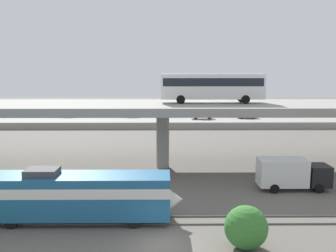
{
  "coord_description": "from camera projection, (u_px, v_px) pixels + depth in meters",
  "views": [
    {
      "loc": [
        0.24,
        -23.37,
        11.61
      ],
      "look_at": [
        0.62,
        20.05,
        4.96
      ],
      "focal_mm": 39.94,
      "sensor_mm": 36.0,
      "label": 1
    }
  ],
  "objects": [
    {
      "name": "highway_overpass",
      "position": [
        163.0,
        109.0,
        43.56
      ],
      "size": [
        96.0,
        11.78,
        7.64
      ],
      "color": "gray",
      "rests_on": "ground_plane"
    },
    {
      "name": "shrub_right",
      "position": [
        246.0,
        227.0,
        24.24
      ],
      "size": [
        2.85,
        2.85,
        2.85
      ],
      "primitive_type": "sphere",
      "color": "#35762F",
      "rests_on": "ground_plane"
    },
    {
      "name": "service_truck_west",
      "position": [
        291.0,
        173.0,
        36.09
      ],
      "size": [
        6.8,
        2.46,
        3.04
      ],
      "color": "black",
      "rests_on": "ground_plane"
    },
    {
      "name": "rail_strip_near",
      "position": [
        162.0,
        224.0,
        28.06
      ],
      "size": [
        110.0,
        0.12,
        0.12
      ],
      "primitive_type": "cube",
      "color": "#59544C",
      "rests_on": "ground_plane"
    },
    {
      "name": "pier_parking_lot",
      "position": [
        164.0,
        121.0,
        79.12
      ],
      "size": [
        79.36,
        13.14,
        1.29
      ],
      "primitive_type": "cube",
      "color": "gray",
      "rests_on": "ground_plane"
    },
    {
      "name": "transit_bus_on_overpass",
      "position": [
        212.0,
        85.0,
        43.72
      ],
      "size": [
        12.0,
        2.68,
        3.4
      ],
      "color": "silver",
      "rests_on": "highway_overpass"
    },
    {
      "name": "train_locomotive",
      "position": [
        85.0,
        194.0,
        28.43
      ],
      "size": [
        15.38,
        3.04,
        4.18
      ],
      "color": "#1E5984",
      "rests_on": "ground_plane"
    },
    {
      "name": "parked_car_2",
      "position": [
        203.0,
        115.0,
        77.81
      ],
      "size": [
        4.63,
        1.95,
        1.5
      ],
      "rotation": [
        0.0,
        0.0,
        3.14
      ],
      "color": "silver",
      "rests_on": "pier_parking_lot"
    },
    {
      "name": "ground_plane",
      "position": [
        161.0,
        245.0,
        24.85
      ],
      "size": [
        260.0,
        260.0,
        0.0
      ],
      "primitive_type": "plane",
      "color": "#605B54"
    },
    {
      "name": "parked_car_3",
      "position": [
        68.0,
        113.0,
        81.23
      ],
      "size": [
        4.28,
        1.99,
        1.5
      ],
      "rotation": [
        0.0,
        0.0,
        3.14
      ],
      "color": "silver",
      "rests_on": "pier_parking_lot"
    },
    {
      "name": "rail_strip_far",
      "position": [
        162.0,
        216.0,
        29.54
      ],
      "size": [
        110.0,
        0.12,
        0.12
      ],
      "primitive_type": "cube",
      "color": "#59544C",
      "rests_on": "ground_plane"
    },
    {
      "name": "parked_car_0",
      "position": [
        130.0,
        113.0,
        81.28
      ],
      "size": [
        4.29,
        1.96,
        1.5
      ],
      "rotation": [
        0.0,
        0.0,
        3.14
      ],
      "color": "black",
      "rests_on": "pier_parking_lot"
    },
    {
      "name": "parked_car_1",
      "position": [
        247.0,
        114.0,
        79.04
      ],
      "size": [
        4.16,
        1.98,
        1.5
      ],
      "color": "#0C4C26",
      "rests_on": "pier_parking_lot"
    },
    {
      "name": "harbor_water",
      "position": [
        164.0,
        112.0,
        101.95
      ],
      "size": [
        140.0,
        36.0,
        0.01
      ],
      "primitive_type": "cube",
      "color": "navy",
      "rests_on": "ground_plane"
    }
  ]
}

